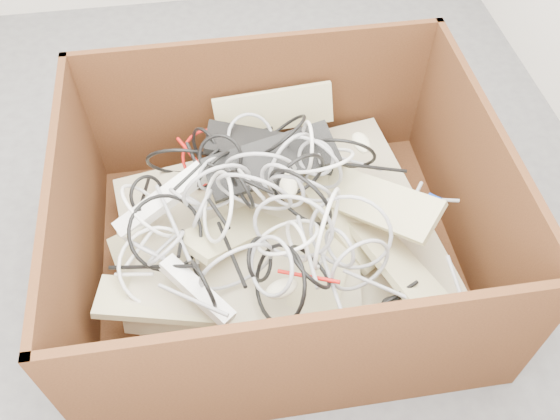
{
  "coord_description": "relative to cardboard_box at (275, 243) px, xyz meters",
  "views": [
    {
      "loc": [
        -0.02,
        -1.43,
        1.8
      ],
      "look_at": [
        0.16,
        -0.26,
        0.3
      ],
      "focal_mm": 37.68,
      "sensor_mm": 36.0,
      "label": 1
    }
  ],
  "objects": [
    {
      "name": "ground",
      "position": [
        -0.14,
        0.28,
        -0.15
      ],
      "size": [
        3.0,
        3.0,
        0.0
      ],
      "primitive_type": "plane",
      "color": "#49494B",
      "rests_on": "ground"
    },
    {
      "name": "cardboard_box",
      "position": [
        0.0,
        0.0,
        0.0
      ],
      "size": [
        1.32,
        1.1,
        0.63
      ],
      "color": "#351C0D",
      "rests_on": "ground"
    },
    {
      "name": "keyboard_pile",
      "position": [
        0.03,
        0.03,
        0.14
      ],
      "size": [
        1.1,
        0.93,
        0.38
      ],
      "color": "tan",
      "rests_on": "cardboard_box"
    },
    {
      "name": "mice_scatter",
      "position": [
        0.04,
        -0.1,
        0.2
      ],
      "size": [
        0.89,
        0.73,
        0.2
      ],
      "color": "beige",
      "rests_on": "keyboard_pile"
    },
    {
      "name": "power_strip_left",
      "position": [
        -0.35,
        0.07,
        0.21
      ],
      "size": [
        0.32,
        0.21,
        0.14
      ],
      "primitive_type": "cube",
      "rotation": [
        0.14,
        -0.26,
        0.48
      ],
      "color": "white",
      "rests_on": "keyboard_pile"
    },
    {
      "name": "power_strip_right",
      "position": [
        -0.27,
        -0.26,
        0.18
      ],
      "size": [
        0.21,
        0.23,
        0.09
      ],
      "primitive_type": "cube",
      "rotation": [
        -0.1,
        0.17,
        -0.87
      ],
      "color": "white",
      "rests_on": "keyboard_pile"
    },
    {
      "name": "vga_plug",
      "position": [
        0.5,
        -0.06,
        0.2
      ],
      "size": [
        0.06,
        0.06,
        0.03
      ],
      "primitive_type": "cube",
      "rotation": [
        0.09,
        0.14,
        -0.61
      ],
      "color": "#0B31B1",
      "rests_on": "keyboard_pile"
    },
    {
      "name": "cable_tangle",
      "position": [
        -0.05,
        -0.02,
        0.26
      ],
      "size": [
        1.14,
        0.9,
        0.43
      ],
      "color": "black",
      "rests_on": "keyboard_pile"
    }
  ]
}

